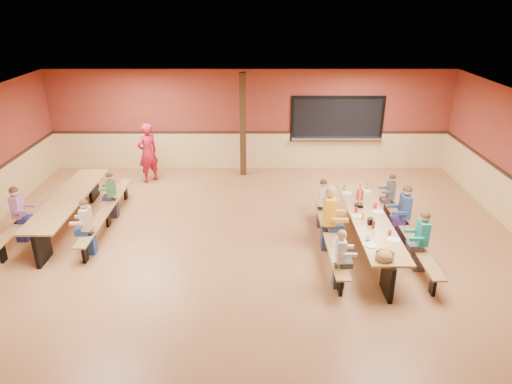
{
  "coord_description": "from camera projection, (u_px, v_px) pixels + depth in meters",
  "views": [
    {
      "loc": [
        0.18,
        -8.39,
        4.92
      ],
      "look_at": [
        0.18,
        0.38,
        1.15
      ],
      "focal_mm": 32.0,
      "sensor_mm": 36.0,
      "label": 1
    }
  ],
  "objects": [
    {
      "name": "ground",
      "position": [
        248.0,
        249.0,
        9.65
      ],
      "size": [
        12.0,
        12.0,
        0.0
      ],
      "primitive_type": "plane",
      "color": "#935E37",
      "rests_on": "ground"
    },
    {
      "name": "room_envelope",
      "position": [
        247.0,
        220.0,
        9.38
      ],
      "size": [
        12.04,
        10.04,
        3.02
      ],
      "color": "maroon",
      "rests_on": "ground"
    },
    {
      "name": "kitchen_pass_through",
      "position": [
        337.0,
        121.0,
        13.62
      ],
      "size": [
        2.78,
        0.28,
        1.38
      ],
      "color": "black",
      "rests_on": "ground"
    },
    {
      "name": "structural_post",
      "position": [
        243.0,
        126.0,
        13.1
      ],
      "size": [
        0.18,
        0.18,
        3.0
      ],
      "primitive_type": "cube",
      "color": "black",
      "rests_on": "ground"
    },
    {
      "name": "cafeteria_table_main",
      "position": [
        369.0,
        228.0,
        9.41
      ],
      "size": [
        1.91,
        3.7,
        0.74
      ],
      "color": "olive",
      "rests_on": "ground"
    },
    {
      "name": "cafeteria_table_second",
      "position": [
        70.0,
        205.0,
        10.41
      ],
      "size": [
        1.91,
        3.7,
        0.74
      ],
      "color": "olive",
      "rests_on": "ground"
    },
    {
      "name": "seated_child_white_left",
      "position": [
        340.0,
        260.0,
        8.18
      ],
      "size": [
        0.34,
        0.28,
        1.15
      ],
      "primitive_type": null,
      "color": "silver",
      "rests_on": "ground"
    },
    {
      "name": "seated_adult_yellow",
      "position": [
        329.0,
        218.0,
        9.4
      ],
      "size": [
        0.46,
        0.38,
        1.4
      ],
      "primitive_type": null,
      "color": "#F6AC18",
      "rests_on": "ground"
    },
    {
      "name": "seated_child_grey_left",
      "position": [
        322.0,
        204.0,
        10.38
      ],
      "size": [
        0.34,
        0.28,
        1.15
      ],
      "primitive_type": null,
      "color": "silver",
      "rests_on": "ground"
    },
    {
      "name": "seated_child_teal_right",
      "position": [
        421.0,
        242.0,
        8.69
      ],
      "size": [
        0.38,
        0.31,
        1.23
      ],
      "primitive_type": null,
      "color": "#178378",
      "rests_on": "ground"
    },
    {
      "name": "seated_child_navy_right",
      "position": [
        404.0,
        215.0,
        9.71
      ],
      "size": [
        0.41,
        0.33,
        1.29
      ],
      "primitive_type": null,
      "color": "navy",
      "rests_on": "ground"
    },
    {
      "name": "seated_child_char_right",
      "position": [
        390.0,
        197.0,
        10.73
      ],
      "size": [
        0.33,
        0.27,
        1.12
      ],
      "primitive_type": null,
      "color": "#44494E",
      "rests_on": "ground"
    },
    {
      "name": "seated_child_purple_sec",
      "position": [
        19.0,
        215.0,
        9.76
      ],
      "size": [
        0.39,
        0.32,
        1.24
      ],
      "primitive_type": null,
      "color": "#8F5885",
      "rests_on": "ground"
    },
    {
      "name": "seated_child_green_sec",
      "position": [
        112.0,
        195.0,
        10.85
      ],
      "size": [
        0.32,
        0.26,
        1.12
      ],
      "primitive_type": null,
      "color": "#366F3B",
      "rests_on": "ground"
    },
    {
      "name": "seated_child_tan_sec",
      "position": [
        87.0,
        227.0,
        9.27
      ],
      "size": [
        0.37,
        0.3,
        1.2
      ],
      "primitive_type": null,
      "color": "#B7A290",
      "rests_on": "ground"
    },
    {
      "name": "standing_woman",
      "position": [
        148.0,
        153.0,
        12.86
      ],
      "size": [
        0.73,
        0.73,
        1.71
      ],
      "primitive_type": "imported",
      "rotation": [
        0.0,
        0.0,
        3.92
      ],
      "color": "#A41227",
      "rests_on": "ground"
    },
    {
      "name": "punch_pitcher",
      "position": [
        360.0,
        195.0,
        10.17
      ],
      "size": [
        0.16,
        0.16,
        0.22
      ],
      "primitive_type": "cylinder",
      "color": "red",
      "rests_on": "cafeteria_table_main"
    },
    {
      "name": "chip_bowl",
      "position": [
        385.0,
        256.0,
        7.84
      ],
      "size": [
        0.32,
        0.32,
        0.15
      ],
      "primitive_type": null,
      "color": "orange",
      "rests_on": "cafeteria_table_main"
    },
    {
      "name": "napkin_dispenser",
      "position": [
        370.0,
        221.0,
        9.06
      ],
      "size": [
        0.1,
        0.14,
        0.13
      ],
      "primitive_type": "cube",
      "color": "black",
      "rests_on": "cafeteria_table_main"
    },
    {
      "name": "condiment_mustard",
      "position": [
        363.0,
        216.0,
        9.23
      ],
      "size": [
        0.06,
        0.06,
        0.17
      ],
      "primitive_type": "cylinder",
      "color": "yellow",
      "rests_on": "cafeteria_table_main"
    },
    {
      "name": "condiment_ketchup",
      "position": [
        374.0,
        224.0,
        8.89
      ],
      "size": [
        0.06,
        0.06,
        0.17
      ],
      "primitive_type": "cylinder",
      "color": "#B2140F",
      "rests_on": "cafeteria_table_main"
    },
    {
      "name": "table_paddle",
      "position": [
        359.0,
        201.0,
        9.79
      ],
      "size": [
        0.16,
        0.16,
        0.56
      ],
      "color": "black",
      "rests_on": "cafeteria_table_main"
    },
    {
      "name": "place_settings",
      "position": [
        370.0,
        216.0,
        9.3
      ],
      "size": [
        0.65,
        3.3,
        0.11
      ],
      "primitive_type": null,
      "color": "beige",
      "rests_on": "cafeteria_table_main"
    }
  ]
}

